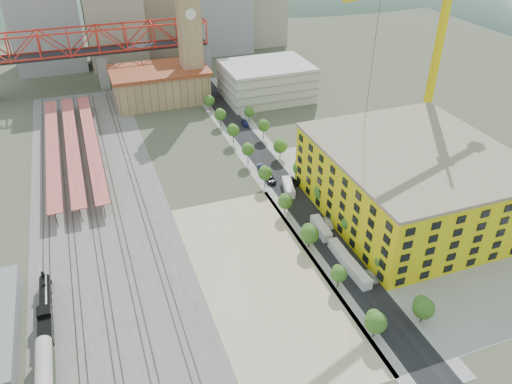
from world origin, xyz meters
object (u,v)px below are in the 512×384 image
object	(u,v)px
site_trailer_b	(340,253)
site_trailer_c	(321,228)
construction_building	(412,182)
site_trailer_a	(357,273)
car_0	(378,321)
clock_tower	(189,26)
site_trailer_d	(288,187)
tower_crane	(433,36)
coach	(45,381)
locomotive	(45,307)

from	to	relation	value
site_trailer_b	site_trailer_c	world-z (taller)	site_trailer_c
construction_building	site_trailer_a	world-z (taller)	construction_building
site_trailer_b	site_trailer_c	xyz separation A→B (m)	(0.00, 10.23, 0.06)
site_trailer_a	car_0	world-z (taller)	site_trailer_a
clock_tower	construction_building	bearing A→B (deg)	-71.22
clock_tower	site_trailer_d	world-z (taller)	clock_tower
site_trailer_a	tower_crane	bearing A→B (deg)	42.74
coach	site_trailer_a	distance (m)	66.43
site_trailer_a	site_trailer_b	bearing A→B (deg)	88.15
coach	site_trailer_b	bearing A→B (deg)	13.08
tower_crane	site_trailer_d	world-z (taller)	tower_crane
site_trailer_a	site_trailer_d	size ratio (longest dim) A/B	1.01
clock_tower	locomotive	distance (m)	123.93
construction_building	locomotive	world-z (taller)	construction_building
tower_crane	car_0	size ratio (longest dim) A/B	15.26
locomotive	site_trailer_b	world-z (taller)	locomotive
site_trailer_c	site_trailer_d	distance (m)	21.04
clock_tower	construction_building	size ratio (longest dim) A/B	1.03
site_trailer_d	construction_building	bearing A→B (deg)	-25.52
coach	site_trailer_c	xyz separation A→B (m)	(66.00, 25.57, -1.60)
site_trailer_d	coach	bearing A→B (deg)	-132.04
clock_tower	site_trailer_b	bearing A→B (deg)	-85.87
locomotive	site_trailer_c	size ratio (longest dim) A/B	2.24
construction_building	site_trailer_a	bearing A→B (deg)	-144.22
tower_crane	site_trailer_c	size ratio (longest dim) A/B	6.85
coach	tower_crane	world-z (taller)	tower_crane
tower_crane	site_trailer_c	xyz separation A→B (m)	(-45.79, -26.95, -37.43)
tower_crane	car_0	bearing A→B (deg)	-129.69
construction_building	site_trailer_b	xyz separation A→B (m)	(-26.00, -10.78, -8.22)
site_trailer_a	car_0	bearing A→B (deg)	-104.26
site_trailer_a	site_trailer_b	size ratio (longest dim) A/B	1.05
construction_building	site_trailer_c	world-z (taller)	construction_building
coach	site_trailer_c	distance (m)	70.80
construction_building	site_trailer_b	world-z (taller)	construction_building
clock_tower	site_trailer_a	bearing A→B (deg)	-86.15
site_trailer_a	site_trailer_b	xyz separation A→B (m)	(0.00, 7.96, -0.06)
site_trailer_d	car_0	world-z (taller)	site_trailer_d
site_trailer_d	site_trailer_a	bearing A→B (deg)	-77.27
construction_building	site_trailer_a	size ratio (longest dim) A/B	5.51
construction_building	car_0	bearing A→B (deg)	-131.85
locomotive	site_trailer_c	distance (m)	66.25
tower_crane	site_trailer_d	xyz separation A→B (m)	(-45.79, -5.91, -37.44)
clock_tower	car_0	bearing A→B (deg)	-87.84
clock_tower	site_trailer_c	xyz separation A→B (m)	(8.00, -100.54, -27.44)
locomotive	coach	xyz separation A→B (m)	(0.00, -19.92, 0.94)
coach	site_trailer_d	world-z (taller)	coach
construction_building	coach	distance (m)	95.86
clock_tower	car_0	size ratio (longest dim) A/B	12.66
site_trailer_a	site_trailer_c	distance (m)	18.19
site_trailer_b	site_trailer_d	xyz separation A→B (m)	(0.00, 31.28, 0.05)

